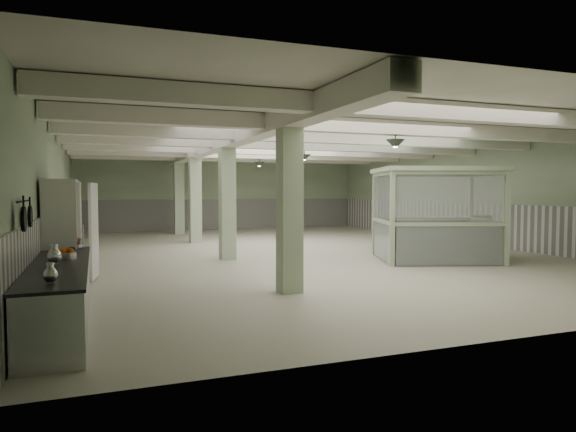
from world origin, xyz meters
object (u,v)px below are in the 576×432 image
object	(u,v)px
walkin_cooler	(64,234)
guard_booth	(435,198)
filing_cabinet	(480,235)
prep_counter	(60,293)

from	to	relation	value
walkin_cooler	guard_booth	bearing A→B (deg)	4.86
filing_cabinet	guard_booth	bearing A→B (deg)	-177.45
guard_booth	walkin_cooler	bearing A→B (deg)	-155.40
prep_counter	guard_booth	size ratio (longest dim) A/B	1.15
guard_booth	filing_cabinet	bearing A→B (deg)	33.43
prep_counter	walkin_cooler	size ratio (longest dim) A/B	1.91
walkin_cooler	guard_booth	size ratio (longest dim) A/B	0.60
prep_counter	walkin_cooler	xyz separation A→B (m)	(-0.08, 3.00, 0.64)
filing_cabinet	prep_counter	bearing A→B (deg)	-170.68
walkin_cooler	filing_cabinet	world-z (taller)	walkin_cooler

